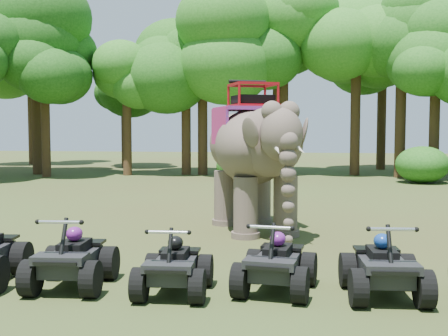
{
  "coord_description": "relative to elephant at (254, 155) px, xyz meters",
  "views": [
    {
      "loc": [
        1.86,
        -11.24,
        2.78
      ],
      "look_at": [
        0.0,
        1.2,
        1.9
      ],
      "focal_mm": 45.0,
      "sensor_mm": 36.0,
      "label": 1
    }
  ],
  "objects": [
    {
      "name": "ground",
      "position": [
        -0.4,
        -4.0,
        -2.06
      ],
      "size": [
        110.0,
        110.0,
        0.0
      ],
      "primitive_type": "plane",
      "color": "#47381E",
      "rests_on": "ground"
    },
    {
      "name": "tree_33",
      "position": [
        -19.81,
        25.86,
        3.19
      ],
      "size": [
        7.35,
        7.35,
        10.5
      ],
      "primitive_type": null,
      "color": "#195114",
      "rests_on": "ground"
    },
    {
      "name": "tree_28",
      "position": [
        -4.85,
        18.24,
        2.79
      ],
      "size": [
        6.79,
        6.79,
        9.7
      ],
      "primitive_type": null,
      "color": "#195114",
      "rests_on": "ground"
    },
    {
      "name": "tree_39",
      "position": [
        -0.05,
        19.22,
        3.23
      ],
      "size": [
        7.41,
        7.41,
        10.58
      ],
      "primitive_type": null,
      "color": "#195114",
      "rests_on": "ground"
    },
    {
      "name": "tree_0",
      "position": [
        -0.4,
        19.24,
        2.68
      ],
      "size": [
        6.63,
        6.63,
        9.47
      ],
      "primitive_type": null,
      "color": "#195114",
      "rests_on": "ground"
    },
    {
      "name": "tree_38",
      "position": [
        6.66,
        17.91,
        3.02
      ],
      "size": [
        7.11,
        7.11,
        10.16
      ],
      "primitive_type": null,
      "color": "#195114",
      "rests_on": "ground"
    },
    {
      "name": "tree_27",
      "position": [
        -9.23,
        17.08,
        1.69
      ],
      "size": [
        5.24,
        5.24,
        7.49
      ],
      "primitive_type": null,
      "color": "#195114",
      "rests_on": "ground"
    },
    {
      "name": "atv_1",
      "position": [
        -2.61,
        -6.06,
        -1.41
      ],
      "size": [
        1.41,
        1.84,
        1.29
      ],
      "primitive_type": null,
      "rotation": [
        0.0,
        0.0,
        0.08
      ],
      "color": "black",
      "rests_on": "ground"
    },
    {
      "name": "atv_2",
      "position": [
        -0.75,
        -6.17,
        -1.47
      ],
      "size": [
        1.25,
        1.66,
        1.18
      ],
      "primitive_type": null,
      "rotation": [
        0.0,
        0.0,
        0.05
      ],
      "color": "black",
      "rests_on": "ground"
    },
    {
      "name": "tree_34",
      "position": [
        6.43,
        24.4,
        3.11
      ],
      "size": [
        7.24,
        7.24,
        10.34
      ],
      "primitive_type": null,
      "color": "#195114",
      "rests_on": "ground"
    },
    {
      "name": "tree_37",
      "position": [
        -11.61,
        23.81,
        1.81
      ],
      "size": [
        5.42,
        5.42,
        7.74
      ],
      "primitive_type": null,
      "color": "#195114",
      "rests_on": "ground"
    },
    {
      "name": "atv_4",
      "position": [
        2.72,
        -5.83,
        -1.42
      ],
      "size": [
        1.39,
        1.82,
        1.27
      ],
      "primitive_type": null,
      "rotation": [
        0.0,
        0.0,
        0.08
      ],
      "color": "black",
      "rests_on": "ground"
    },
    {
      "name": "tree_2",
      "position": [
        8.28,
        16.76,
        2.19
      ],
      "size": [
        5.95,
        5.95,
        8.5
      ],
      "primitive_type": null,
      "color": "#195114",
      "rests_on": "ground"
    },
    {
      "name": "atv_3",
      "position": [
        0.95,
        -5.79,
        -1.44
      ],
      "size": [
        1.43,
        1.82,
        1.24
      ],
      "primitive_type": null,
      "rotation": [
        0.0,
        0.0,
        -0.13
      ],
      "color": "black",
      "rests_on": "ground"
    },
    {
      "name": "tree_26",
      "position": [
        -13.47,
        15.2,
        1.44
      ],
      "size": [
        4.9,
        4.9,
        7.0
      ],
      "primitive_type": null,
      "color": "#195114",
      "rests_on": "ground"
    },
    {
      "name": "tree_1",
      "position": [
        4.25,
        19.14,
        2.68
      ],
      "size": [
        6.63,
        6.63,
        9.48
      ],
      "primitive_type": null,
      "color": "#195114",
      "rests_on": "ground"
    },
    {
      "name": "tree_29",
      "position": [
        -5.85,
        18.09,
        2.37
      ],
      "size": [
        6.2,
        6.2,
        8.85
      ],
      "primitive_type": null,
      "color": "#195114",
      "rests_on": "ground"
    },
    {
      "name": "elephant",
      "position": [
        0.0,
        0.0,
        0.0
      ],
      "size": [
        3.93,
        5.36,
        4.12
      ],
      "primitive_type": null,
      "rotation": [
        0.0,
        0.0,
        0.41
      ],
      "color": "brown",
      "rests_on": "ground"
    },
    {
      "name": "tree_30",
      "position": [
        -14.94,
        17.06,
        3.31
      ],
      "size": [
        7.52,
        7.52,
        10.74
      ],
      "primitive_type": null,
      "color": "#195114",
      "rests_on": "ground"
    }
  ]
}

